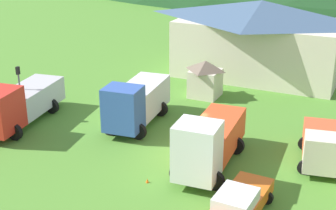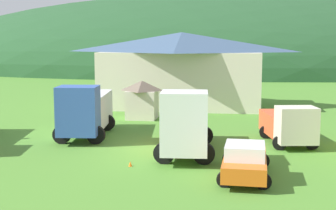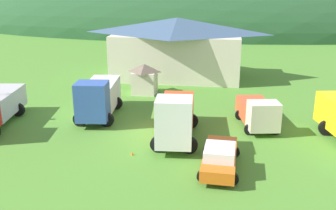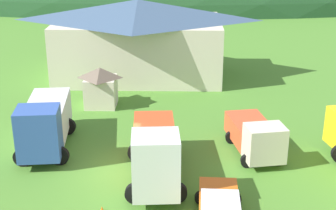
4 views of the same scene
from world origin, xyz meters
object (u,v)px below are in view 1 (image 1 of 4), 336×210
(crane_truck_red, at_px, (17,103))
(heavy_rig_white, at_px, (209,141))
(light_truck_cream, at_px, (322,145))
(traffic_cone_near_pickup, at_px, (147,183))
(depot_building, at_px, (260,37))
(service_pickup_orange, at_px, (239,204))
(play_shed_cream, at_px, (205,78))
(box_truck_blue, at_px, (136,101))
(traffic_light_west, at_px, (20,87))

(crane_truck_red, bearing_deg, heavy_rig_white, 80.48)
(light_truck_cream, distance_m, traffic_cone_near_pickup, 10.48)
(depot_building, height_order, light_truck_cream, depot_building)
(depot_building, relative_size, service_pickup_orange, 2.88)
(service_pickup_orange, bearing_deg, depot_building, -164.29)
(depot_building, xyz_separation_m, play_shed_cream, (-2.29, -7.54, -1.97))
(traffic_cone_near_pickup, bearing_deg, box_truck_blue, 122.81)
(light_truck_cream, distance_m, service_pickup_orange, 7.99)
(depot_building, distance_m, crane_truck_red, 22.22)
(depot_building, xyz_separation_m, box_truck_blue, (-4.53, -15.03, -1.77))
(heavy_rig_white, bearing_deg, light_truck_cream, 116.24)
(traffic_light_west, bearing_deg, box_truck_blue, 18.41)
(play_shed_cream, relative_size, light_truck_cream, 0.53)
(play_shed_cream, bearing_deg, box_truck_blue, -106.63)
(depot_building, distance_m, traffic_light_west, 21.60)
(crane_truck_red, distance_m, service_pickup_orange, 17.90)
(crane_truck_red, distance_m, traffic_cone_near_pickup, 12.30)
(play_shed_cream, distance_m, heavy_rig_white, 12.24)
(traffic_light_west, bearing_deg, depot_building, 54.90)
(crane_truck_red, height_order, service_pickup_orange, crane_truck_red)
(crane_truck_red, bearing_deg, light_truck_cream, 90.31)
(traffic_cone_near_pickup, bearing_deg, traffic_light_west, 161.17)
(box_truck_blue, bearing_deg, heavy_rig_white, 54.36)
(heavy_rig_white, bearing_deg, crane_truck_red, -94.73)
(play_shed_cream, height_order, box_truck_blue, box_truck_blue)
(service_pickup_orange, relative_size, traffic_light_west, 1.34)
(service_pickup_orange, bearing_deg, box_truck_blue, -126.31)
(play_shed_cream, distance_m, service_pickup_orange, 17.32)
(crane_truck_red, distance_m, light_truck_cream, 20.29)
(play_shed_cream, relative_size, heavy_rig_white, 0.39)
(play_shed_cream, xyz_separation_m, light_truck_cream, (10.42, -7.97, -0.34))
(crane_truck_red, height_order, heavy_rig_white, heavy_rig_white)
(service_pickup_orange, xyz_separation_m, traffic_cone_near_pickup, (-5.58, 1.19, -0.83))
(heavy_rig_white, relative_size, traffic_cone_near_pickup, 15.09)
(light_truck_cream, relative_size, traffic_light_west, 1.43)
(depot_building, height_order, crane_truck_red, depot_building)
(crane_truck_red, distance_m, heavy_rig_white, 14.21)
(depot_building, bearing_deg, crane_truck_red, -122.53)
(traffic_light_west, bearing_deg, crane_truck_red, -64.02)
(crane_truck_red, bearing_deg, box_truck_blue, 107.61)
(depot_building, distance_m, heavy_rig_white, 19.11)
(service_pickup_orange, bearing_deg, play_shed_cream, -151.05)
(heavy_rig_white, distance_m, traffic_light_west, 14.78)
(crane_truck_red, height_order, box_truck_blue, box_truck_blue)
(service_pickup_orange, distance_m, traffic_cone_near_pickup, 5.76)
(heavy_rig_white, relative_size, service_pickup_orange, 1.44)
(depot_building, bearing_deg, traffic_light_west, -125.10)
(box_truck_blue, distance_m, light_truck_cream, 12.67)
(play_shed_cream, bearing_deg, heavy_rig_white, -67.95)
(heavy_rig_white, height_order, service_pickup_orange, heavy_rig_white)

